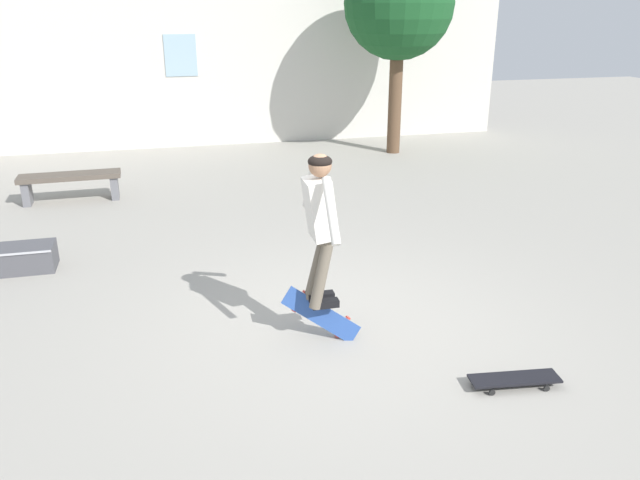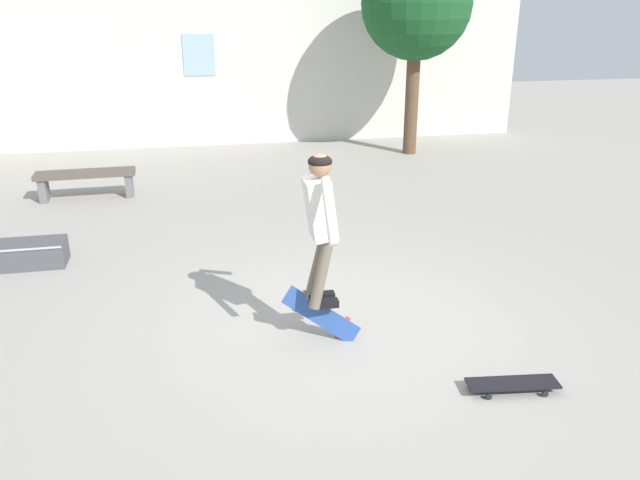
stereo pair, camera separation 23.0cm
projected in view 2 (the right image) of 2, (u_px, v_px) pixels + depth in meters
ground_plane at (334, 326)px, 6.39m from camera, size 40.00×40.00×0.00m
building_backdrop at (240, 41)px, 14.23m from camera, size 14.24×0.52×5.77m
tree_right at (417, 5)px, 12.84m from camera, size 2.30×2.30×4.28m
park_bench at (86, 179)px, 10.54m from camera, size 1.63×0.47×0.47m
skate_ledge at (0, 256)px, 7.76m from camera, size 1.57×0.48×0.32m
skater at (320, 217)px, 5.72m from camera, size 0.31×1.22×1.47m
skateboard_flipping at (321, 315)px, 6.09m from camera, size 0.75×0.32×0.57m
skateboard_resting at (513, 383)px, 5.29m from camera, size 0.80×0.31×0.08m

